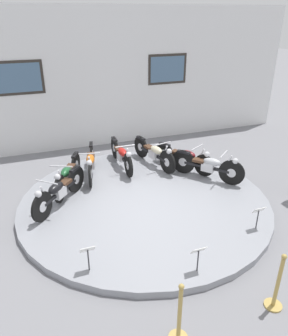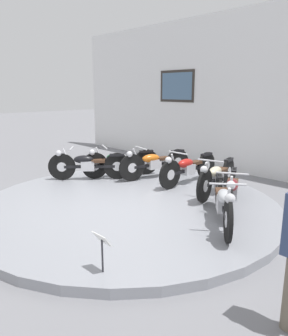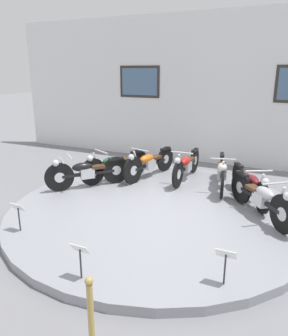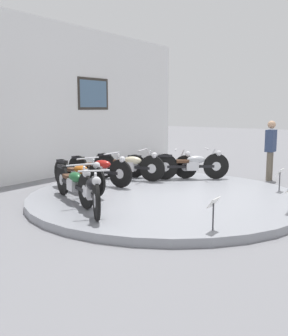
% 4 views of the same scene
% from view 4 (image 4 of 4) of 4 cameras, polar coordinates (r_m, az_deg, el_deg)
% --- Properties ---
extents(ground_plane, '(60.00, 60.00, 0.00)m').
position_cam_4_polar(ground_plane, '(8.57, 3.13, -4.77)').
color(ground_plane, slate).
extents(display_platform, '(5.90, 5.90, 0.15)m').
position_cam_4_polar(display_platform, '(8.56, 3.13, -4.29)').
color(display_platform, gray).
rests_on(display_platform, ground_plane).
extents(back_wall, '(14.00, 0.22, 4.43)m').
position_cam_4_polar(back_wall, '(11.21, -16.11, 9.51)').
color(back_wall, white).
rests_on(back_wall, ground_plane).
extents(motorcycle_black, '(1.36, 1.56, 0.81)m').
position_cam_4_polar(motorcycle_black, '(7.17, -7.59, -3.07)').
color(motorcycle_black, black).
rests_on(motorcycle_black, display_platform).
extents(motorcycle_green, '(0.91, 1.84, 0.81)m').
position_cam_4_polar(motorcycle_green, '(7.90, -10.15, -2.03)').
color(motorcycle_green, black).
rests_on(motorcycle_green, display_platform).
extents(motorcycle_orange, '(0.63, 1.98, 0.81)m').
position_cam_4_polar(motorcycle_orange, '(8.77, -9.45, -0.93)').
color(motorcycle_orange, black).
rests_on(motorcycle_orange, display_platform).
extents(motorcycle_red, '(0.54, 2.01, 0.81)m').
position_cam_4_polar(motorcycle_red, '(9.57, -6.44, -0.08)').
color(motorcycle_red, black).
rests_on(motorcycle_red, display_platform).
extents(motorcycle_cream, '(0.61, 1.98, 0.81)m').
position_cam_4_polar(motorcycle_cream, '(10.15, -2.17, 0.50)').
color(motorcycle_cream, black).
rests_on(motorcycle_cream, display_platform).
extents(motorcycle_maroon, '(1.00, 1.75, 0.78)m').
position_cam_4_polar(motorcycle_maroon, '(10.42, 2.56, 0.59)').
color(motorcycle_maroon, black).
rests_on(motorcycle_maroon, display_platform).
extents(motorcycle_silver, '(1.32, 1.60, 0.81)m').
position_cam_4_polar(motorcycle_silver, '(10.30, 7.01, 0.57)').
color(motorcycle_silver, black).
rests_on(motorcycle_silver, display_platform).
extents(info_placard_front_left, '(0.26, 0.11, 0.51)m').
position_cam_4_polar(info_placard_front_left, '(6.07, 10.04, -5.57)').
color(info_placard_front_left, '#333338').
rests_on(info_placard_front_left, display_platform).
extents(info_placard_front_right, '(0.26, 0.11, 0.51)m').
position_cam_4_polar(info_placard_front_right, '(9.29, 19.12, -0.94)').
color(info_placard_front_right, '#333338').
rests_on(info_placard_front_right, display_platform).
extents(visitor_standing, '(0.36, 0.22, 1.65)m').
position_cam_4_polar(visitor_standing, '(11.35, 17.89, 2.93)').
color(visitor_standing, '#6B6051').
rests_on(visitor_standing, ground_plane).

